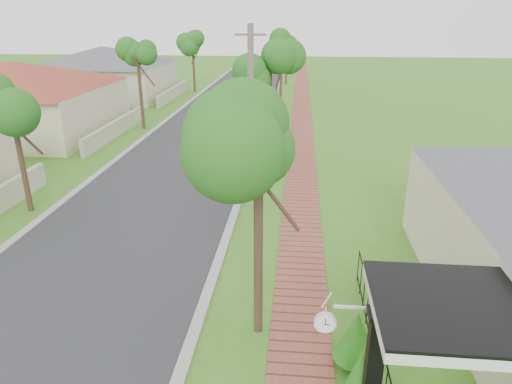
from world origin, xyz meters
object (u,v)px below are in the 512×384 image
at_px(porch_post, 373,375).
at_px(parked_car_white, 255,93).
at_px(parked_car_red, 252,97).
at_px(station_clock, 327,321).
at_px(utility_pole, 251,116).
at_px(near_tree, 258,148).

bearing_deg(porch_post, parked_car_white, 99.04).
xyz_separation_m(parked_car_red, station_clock, (4.69, -31.95, 1.27)).
bearing_deg(station_clock, utility_pole, 103.52).
bearing_deg(utility_pole, station_clock, -76.48).
height_order(near_tree, utility_pole, utility_pole).
xyz_separation_m(near_tree, utility_pole, (-1.06, 8.50, -1.12)).
distance_m(parked_car_white, near_tree, 32.79).
xyz_separation_m(utility_pole, station_clock, (2.55, -10.60, -1.61)).
height_order(porch_post, utility_pole, utility_pole).
xyz_separation_m(porch_post, parked_car_white, (-5.55, 34.88, -0.49)).
height_order(near_tree, station_clock, near_tree).
distance_m(parked_car_red, station_clock, 32.31).
distance_m(parked_car_red, near_tree, 30.28).
bearing_deg(near_tree, station_clock, -54.68).
xyz_separation_m(parked_car_white, near_tree, (3.20, -32.38, 4.06)).
height_order(parked_car_white, station_clock, station_clock).
bearing_deg(near_tree, porch_post, -46.77).
distance_m(parked_car_red, parked_car_white, 2.53).
relative_size(porch_post, station_clock, 2.37).
bearing_deg(station_clock, parked_car_white, 97.74).
distance_m(porch_post, station_clock, 1.26).
bearing_deg(station_clock, near_tree, 125.32).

